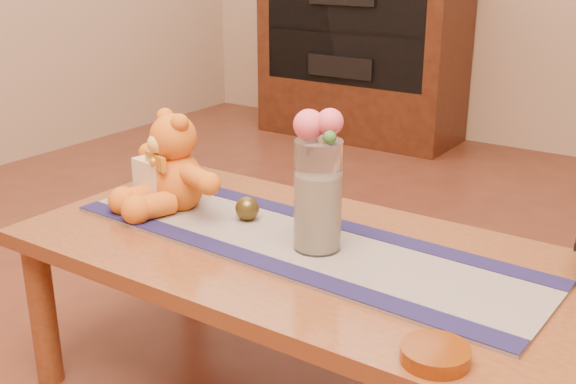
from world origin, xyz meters
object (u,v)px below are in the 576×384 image
Objects in this scene: teddy_bear at (176,162)px; bronze_ball at (247,208)px; glass_vase at (318,196)px; amber_dish at (435,354)px; pillar_candle at (161,180)px.

teddy_bear is 5.85× the size of bronze_ball.
amber_dish is at bearing -33.78° from glass_vase.
pillar_candle is 0.28m from bronze_ball.
pillar_candle reaches higher than bronze_ball.
glass_vase is 0.27m from bronze_ball.
teddy_bear is 1.40× the size of glass_vase.
glass_vase reaches higher than teddy_bear.
pillar_candle is (-0.06, -0.01, -0.06)m from teddy_bear.
teddy_bear is 0.08m from pillar_candle.
pillar_candle is at bearing -153.46° from teddy_bear.
bronze_ball reaches higher than amber_dish.
pillar_candle is at bearing 177.88° from glass_vase.
teddy_bear is 0.93m from amber_dish.
glass_vase is at bearing 146.22° from amber_dish.
teddy_bear is at bearing -174.11° from bronze_ball.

